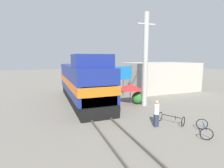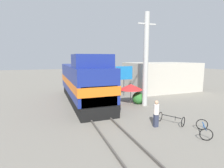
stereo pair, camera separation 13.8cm
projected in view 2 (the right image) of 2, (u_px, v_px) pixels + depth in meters
The scene contains 12 objects.
ground_plane at pixel (95, 114), 13.94m from camera, with size 120.00×120.00×0.00m, color slate.
rail_near at pixel (86, 114), 13.68m from camera, with size 0.08×35.51×0.15m, color #4C4742.
rail_far at pixel (104, 112), 14.18m from camera, with size 0.08×35.51×0.15m, color #4C4742.
locomotive at pixel (84, 83), 17.45m from camera, with size 3.21×12.12×4.73m.
utility_pole at pixel (146, 60), 15.86m from camera, with size 1.80×0.47×8.43m.
vendor_umbrella at pixel (131, 87), 16.90m from camera, with size 2.34×2.34×1.94m.
billboard_sign at pixel (124, 74), 20.47m from camera, with size 2.14×0.12×3.48m.
shrub_cluster at pixel (138, 98), 16.97m from camera, with size 1.17×1.17×1.17m, color #2D722D.
person_bystander at pixel (156, 113), 11.23m from camera, with size 0.34×0.34×1.76m.
bicycle at pixel (171, 119), 11.85m from camera, with size 1.38×1.76×0.67m.
bicycle_spare at pixel (204, 129), 10.15m from camera, with size 1.54×1.65×0.69m.
building_block_distant at pixel (161, 76), 24.34m from camera, with size 8.91×6.40×3.79m, color #B7B2A3.
Camera 2 is at (-3.46, -13.05, 4.45)m, focal length 28.00 mm.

